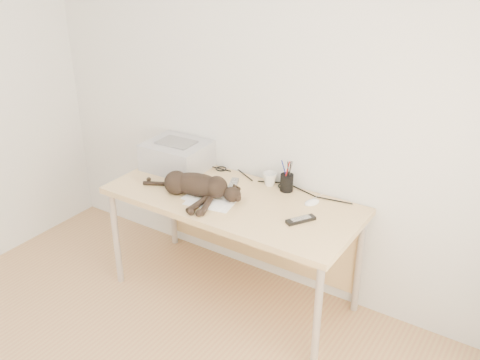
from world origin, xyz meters
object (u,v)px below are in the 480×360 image
Objects in this scene: printer at (177,155)px; desk at (240,211)px; pen_cup at (287,182)px; mouse at (312,201)px; cat at (194,186)px; mug at (270,179)px.

desk is at bearing -8.36° from printer.
pen_cup reaches higher than mouse.
cat is at bearing -37.32° from printer.
mouse is at bearing 12.19° from cat.
cat is at bearing -140.31° from pen_cup.
desk is 14.61× the size of mouse.
mug is 0.13m from pen_cup.
cat is 3.29× the size of pen_cup.
cat is (0.36, -0.27, -0.03)m from printer.
cat is 0.73m from mouse.
mug is at bearing 61.18° from desk.
desk is at bearing -145.18° from mouse.
cat reaches higher than mouse.
mouse reaches higher than desk.
pen_cup is at bearing -177.34° from mouse.
cat is (-0.21, -0.19, 0.20)m from desk.
pen_cup is (0.23, 0.18, 0.19)m from desk.
pen_cup reaches higher than printer.
mouse is at bearing 14.67° from desk.
printer reaches higher than mouse.
cat is 0.58m from pen_cup.
mug is at bearing 9.23° from printer.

